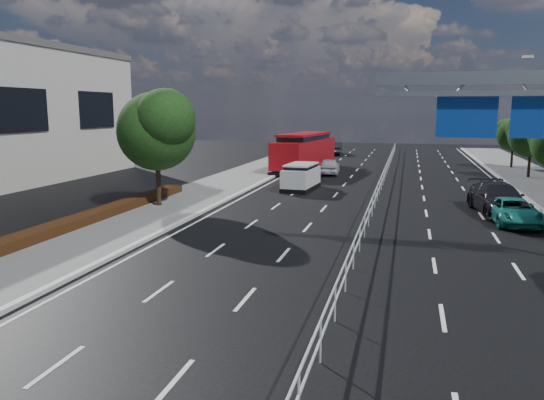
% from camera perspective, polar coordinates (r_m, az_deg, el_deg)
% --- Properties ---
extents(ground, '(160.00, 160.00, 0.00)m').
position_cam_1_polar(ground, '(11.00, 3.76, -20.72)').
color(ground, black).
rests_on(ground, ground).
extents(median_fence, '(0.05, 85.00, 1.02)m').
position_cam_1_polar(median_fence, '(32.27, 11.20, 0.58)').
color(median_fence, silver).
rests_on(median_fence, ground).
extents(near_tree_back, '(4.84, 4.51, 6.69)m').
position_cam_1_polar(near_tree_back, '(30.53, -12.25, 7.74)').
color(near_tree_back, black).
rests_on(near_tree_back, ground).
extents(far_tree_g, '(3.96, 3.69, 5.45)m').
position_cam_1_polar(far_tree_g, '(47.32, 26.22, 6.57)').
color(far_tree_g, black).
rests_on(far_tree_g, ground).
extents(far_tree_h, '(3.41, 3.18, 4.91)m').
position_cam_1_polar(far_tree_h, '(54.69, 24.62, 6.64)').
color(far_tree_h, black).
rests_on(far_tree_h, ground).
extents(white_minivan, '(2.14, 4.34, 1.83)m').
position_cam_1_polar(white_minivan, '(37.02, 3.14, 2.50)').
color(white_minivan, black).
rests_on(white_minivan, ground).
extents(red_bus, '(4.14, 11.67, 3.41)m').
position_cam_1_polar(red_bus, '(48.86, 3.52, 5.30)').
color(red_bus, black).
rests_on(red_bus, ground).
extents(near_car_silver, '(1.98, 4.21, 1.39)m').
position_cam_1_polar(near_car_silver, '(46.14, 6.21, 3.64)').
color(near_car_silver, silver).
rests_on(near_car_silver, ground).
extents(near_car_dark, '(1.96, 4.74, 1.53)m').
position_cam_1_polar(near_car_dark, '(66.48, 6.76, 5.55)').
color(near_car_dark, black).
rests_on(near_car_dark, ground).
extents(parked_car_teal, '(2.52, 4.65, 1.24)m').
position_cam_1_polar(parked_car_teal, '(28.57, 24.49, -1.11)').
color(parked_car_teal, '#1B7C72').
rests_on(parked_car_teal, ground).
extents(parked_car_dark, '(3.04, 5.90, 1.64)m').
position_cam_1_polar(parked_car_dark, '(30.92, 23.15, 0.12)').
color(parked_car_dark, black).
rests_on(parked_car_dark, ground).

